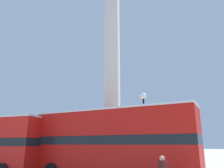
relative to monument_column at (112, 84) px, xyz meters
The scene contains 4 objects.
monument_column is the anchor object (origin of this frame).
bus_b 7.54m from the monument_column, 68.32° to the right, with size 11.10×3.54×4.42m.
equestrian_statue 13.84m from the monument_column, 166.03° to the left, with size 4.04×3.44×5.86m.
street_lamp 5.63m from the monument_column, 29.13° to the right, with size 0.48×0.48×6.14m.
Camera 1 is at (7.56, -18.57, 2.19)m, focal length 35.00 mm.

